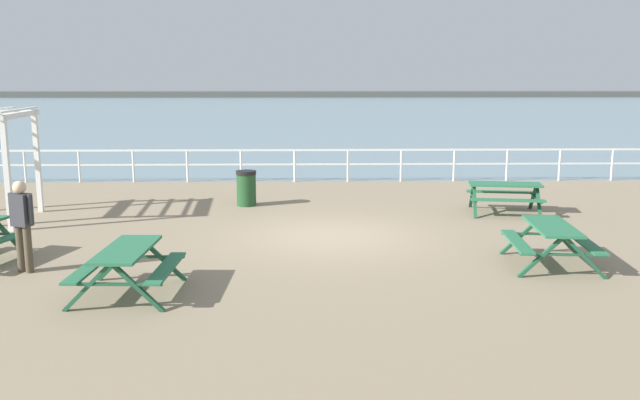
# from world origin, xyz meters

# --- Properties ---
(ground_plane) EXTENTS (30.00, 24.00, 0.20)m
(ground_plane) POSITION_xyz_m (0.00, 0.00, -0.10)
(ground_plane) COLOR gray
(sea_band) EXTENTS (142.00, 90.00, 0.01)m
(sea_band) POSITION_xyz_m (0.00, 52.75, 0.00)
(sea_band) COLOR gray
(sea_band) RESTS_ON ground
(distant_shoreline) EXTENTS (142.00, 6.00, 1.80)m
(distant_shoreline) POSITION_xyz_m (0.00, 95.75, 0.00)
(distant_shoreline) COLOR #4C4C47
(distant_shoreline) RESTS_ON ground
(seaward_railing) EXTENTS (23.07, 0.07, 1.08)m
(seaward_railing) POSITION_xyz_m (0.00, 7.75, 0.74)
(seaward_railing) COLOR white
(seaward_railing) RESTS_ON ground
(picnic_table_near_left) EXTENTS (2.00, 1.77, 0.80)m
(picnic_table_near_left) POSITION_xyz_m (4.55, 2.40, 0.58)
(picnic_table_near_left) COLOR #286B47
(picnic_table_near_left) RESTS_ON ground
(picnic_table_near_right) EXTENTS (1.60, 1.86, 0.80)m
(picnic_table_near_right) POSITION_xyz_m (-3.39, -3.99, 0.58)
(picnic_table_near_right) COLOR #286B47
(picnic_table_near_right) RESTS_ON ground
(picnic_table_far_left) EXTENTS (1.68, 1.92, 0.80)m
(picnic_table_far_left) POSITION_xyz_m (4.01, -2.45, 0.58)
(picnic_table_far_left) COLOR #286B47
(picnic_table_far_left) RESTS_ON ground
(visitor) EXTENTS (0.50, 0.33, 1.66)m
(visitor) POSITION_xyz_m (-5.56, -2.65, 0.95)
(visitor) COLOR #4C4233
(visitor) RESTS_ON ground
(litter_bin) EXTENTS (0.55, 0.55, 0.95)m
(litter_bin) POSITION_xyz_m (-2.13, 3.59, 0.48)
(litter_bin) COLOR #1E4723
(litter_bin) RESTS_ON ground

